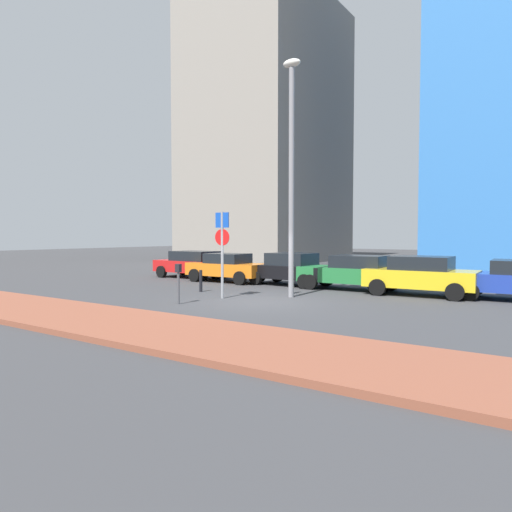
# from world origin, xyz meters

# --- Properties ---
(ground_plane) EXTENTS (120.00, 120.00, 0.00)m
(ground_plane) POSITION_xyz_m (0.00, 0.00, 0.00)
(ground_plane) COLOR #38383A
(sidewalk_brick) EXTENTS (40.00, 3.17, 0.14)m
(sidewalk_brick) POSITION_xyz_m (0.00, -5.57, 0.07)
(sidewalk_brick) COLOR brown
(sidewalk_brick) RESTS_ON ground
(parked_car_red) EXTENTS (4.43, 2.04, 1.45)m
(parked_car_red) POSITION_xyz_m (-7.88, 5.47, 0.77)
(parked_car_red) COLOR red
(parked_car_red) RESTS_ON ground
(parked_car_orange) EXTENTS (4.07, 1.92, 1.41)m
(parked_car_orange) POSITION_xyz_m (-5.06, 4.83, 0.74)
(parked_car_orange) COLOR orange
(parked_car_orange) RESTS_ON ground
(parked_car_black) EXTENTS (4.08, 2.18, 1.49)m
(parked_car_black) POSITION_xyz_m (-1.71, 5.27, 0.77)
(parked_car_black) COLOR black
(parked_car_black) RESTS_ON ground
(parked_car_green) EXTENTS (4.27, 2.03, 1.47)m
(parked_car_green) POSITION_xyz_m (1.35, 5.18, 0.77)
(parked_car_green) COLOR #237238
(parked_car_green) RESTS_ON ground
(parked_car_yellow) EXTENTS (4.12, 2.12, 1.51)m
(parked_car_yellow) POSITION_xyz_m (4.26, 4.89, 0.79)
(parked_car_yellow) COLOR gold
(parked_car_yellow) RESTS_ON ground
(parking_sign_post) EXTENTS (0.60, 0.10, 3.17)m
(parking_sign_post) POSITION_xyz_m (-1.55, 0.00, 2.00)
(parking_sign_post) COLOR gray
(parking_sign_post) RESTS_ON ground
(parking_meter) EXTENTS (0.18, 0.14, 1.35)m
(parking_meter) POSITION_xyz_m (-1.89, -1.94, 0.88)
(parking_meter) COLOR #4C4C51
(parking_meter) RESTS_ON ground
(street_lamp) EXTENTS (0.70, 0.36, 8.76)m
(street_lamp) POSITION_xyz_m (0.36, 1.73, 5.03)
(street_lamp) COLOR gray
(street_lamp) RESTS_ON ground
(traffic_bollard_near) EXTENTS (0.17, 0.17, 0.89)m
(traffic_bollard_near) POSITION_xyz_m (-0.12, 2.61, 0.44)
(traffic_bollard_near) COLOR #B7B7BC
(traffic_bollard_near) RESTS_ON ground
(traffic_bollard_mid) EXTENTS (0.13, 0.13, 0.89)m
(traffic_bollard_mid) POSITION_xyz_m (-3.50, 1.06, 0.45)
(traffic_bollard_mid) COLOR black
(traffic_bollard_mid) RESTS_ON ground
(building_under_construction) EXTENTS (10.51, 13.91, 22.97)m
(building_under_construction) POSITION_xyz_m (-13.86, 22.35, 11.48)
(building_under_construction) COLOR gray
(building_under_construction) RESTS_ON ground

